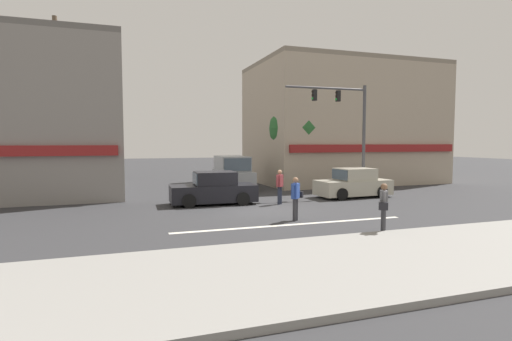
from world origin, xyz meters
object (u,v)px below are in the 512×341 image
Objects in this scene: utility_pole_near_left at (58,108)px; van_crossing_leftbound at (233,174)px; pedestrian_mid_crossing at (280,185)px; sedan_parked_curbside at (214,190)px; pedestrian_foreground_with_bag at (384,206)px; street_tree at (297,129)px; pedestrian_far_side at (296,196)px; sedan_waiting_far at (353,184)px; traffic_light_mast at (349,121)px.

utility_pole_near_left is 1.92× the size of van_crossing_leftbound.
utility_pole_near_left is at bearing 159.65° from pedestrian_mid_crossing.
pedestrian_foreground_with_bag is at bearing -64.91° from sedan_parked_curbside.
van_crossing_leftbound is (-4.46, -0.03, -2.90)m from street_tree.
sedan_parked_curbside is 2.49× the size of pedestrian_far_side.
van_crossing_leftbound is at bearing -179.59° from street_tree.
van_crossing_leftbound reaches higher than pedestrian_far_side.
utility_pole_near_left is 5.39× the size of pedestrian_mid_crossing.
street_tree is 1.39× the size of sedan_parked_curbside.
van_crossing_leftbound is at bearing 133.43° from sedan_waiting_far.
traffic_light_mast is 1.49× the size of sedan_parked_curbside.
pedestrian_far_side is (-1.72, 3.04, 0.00)m from pedestrian_foreground_with_bag.
street_tree is 3.46× the size of pedestrian_foreground_with_bag.
traffic_light_mast is at bearing 78.84° from sedan_waiting_far.
pedestrian_far_side is (2.06, -5.04, 0.24)m from sedan_parked_curbside.
traffic_light_mast is at bearing 64.78° from pedestrian_foreground_with_bag.
utility_pole_near_left is at bearing 135.29° from pedestrian_foreground_with_bag.
street_tree reaches higher than pedestrian_mid_crossing.
pedestrian_far_side reaches higher than sedan_waiting_far.
street_tree is 12.08m from pedestrian_far_side.
utility_pole_near_left is 11.37m from pedestrian_mid_crossing.
sedan_waiting_far is 2.50× the size of pedestrian_mid_crossing.
street_tree reaches higher than van_crossing_leftbound.
pedestrian_mid_crossing is (-3.94, -6.68, -2.95)m from street_tree.
traffic_light_mast reaches higher than sedan_waiting_far.
pedestrian_far_side is (-4.90, -10.63, -2.95)m from street_tree.
sedan_waiting_far is 0.89× the size of van_crossing_leftbound.
van_crossing_leftbound is at bearing 65.78° from sedan_parked_curbside.
traffic_light_mast is 3.71× the size of pedestrian_mid_crossing.
street_tree is 14.35m from utility_pole_near_left.
pedestrian_far_side is (-5.89, -5.81, -3.22)m from traffic_light_mast.
pedestrian_far_side is (-0.96, -3.96, 0.00)m from pedestrian_mid_crossing.
traffic_light_mast is 10.31m from pedestrian_foreground_with_bag.
street_tree reaches higher than pedestrian_far_side.
pedestrian_mid_crossing is 1.00× the size of pedestrian_far_side.
utility_pole_near_left reaches higher than van_crossing_leftbound.
sedan_parked_curbside is (-7.95, -0.77, -3.46)m from traffic_light_mast.
traffic_light_mast reaches higher than pedestrian_far_side.
traffic_light_mast is (15.01, -1.88, -0.48)m from utility_pole_near_left.
sedan_waiting_far is at bearing -81.59° from street_tree.
sedan_parked_curbside is (-7.80, 0.03, 0.00)m from sedan_waiting_far.
van_crossing_leftbound is at bearing 87.62° from pedestrian_far_side.
sedan_waiting_far is at bearing -0.23° from sedan_parked_curbside.
utility_pole_near_left reaches higher than pedestrian_foreground_with_bag.
pedestrian_far_side is at bearing -135.39° from traffic_light_mast.
sedan_parked_curbside is (7.06, -2.65, -3.94)m from utility_pole_near_left.
traffic_light_mast is (0.99, -4.82, 0.27)m from street_tree.
van_crossing_leftbound reaches higher than pedestrian_mid_crossing.
pedestrian_far_side is at bearing -103.63° from pedestrian_mid_crossing.
van_crossing_leftbound is 2.81× the size of pedestrian_far_side.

